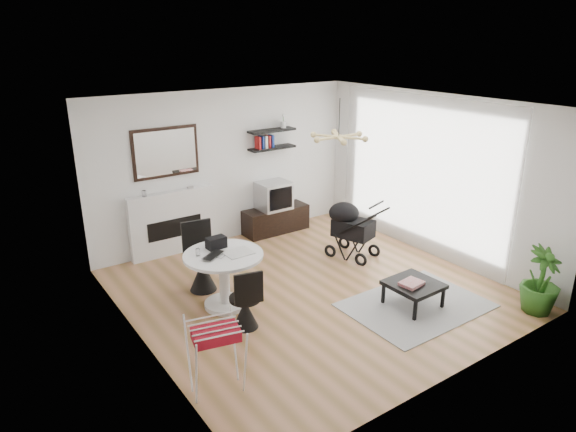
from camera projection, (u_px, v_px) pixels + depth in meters
floor at (311, 290)px, 7.57m from camera, size 5.00×5.00×0.00m
ceiling at (314, 104)px, 6.66m from camera, size 5.00×5.00×0.00m
wall_back at (226, 167)px, 9.05m from camera, size 5.00×0.00×5.00m
wall_left at (136, 242)px, 5.77m from camera, size 0.00×5.00×5.00m
wall_right at (433, 176)px, 8.46m from camera, size 0.00×5.00×5.00m
sheer_curtain at (419, 174)px, 8.56m from camera, size 0.04×3.60×2.60m
fireplace at (172, 215)px, 8.62m from camera, size 1.50×0.17×2.16m
shelf_lower at (272, 148)px, 9.34m from camera, size 0.90×0.25×0.04m
shelf_upper at (272, 130)px, 9.23m from camera, size 0.90×0.25×0.04m
pendant_lamp at (339, 137)px, 7.45m from camera, size 0.90×0.90×0.10m
tv_console at (276, 220)px, 9.72m from camera, size 1.27×0.44×0.48m
crt_tv at (273, 195)px, 9.52m from camera, size 0.59×0.51×0.51m
dining_table at (224, 272)px, 6.95m from camera, size 1.08×1.08×0.79m
laptop at (216, 256)px, 6.75m from camera, size 0.43×0.38×0.03m
black_bag at (216, 243)px, 7.02m from camera, size 0.27×0.17×0.16m
newspaper at (238, 253)px, 6.88m from camera, size 0.38×0.31×0.01m
drinking_glass at (198, 252)px, 6.79m from camera, size 0.06×0.06×0.10m
chair_far at (202, 269)px, 7.49m from camera, size 0.50×0.51×1.01m
chair_near at (246, 309)px, 6.51m from camera, size 0.43×0.44×0.85m
drying_rack at (216, 357)px, 5.29m from camera, size 0.64×0.61×0.81m
stroller at (350, 231)px, 8.60m from camera, size 0.75×0.93×1.03m
rug at (416, 305)px, 7.13m from camera, size 1.91×1.38×0.01m
coffee_table at (414, 285)px, 7.02m from camera, size 0.68×0.68×0.34m
magazines at (411, 283)px, 6.95m from camera, size 0.33×0.28×0.04m
potted_plant at (541, 281)px, 6.84m from camera, size 0.53×0.53×0.92m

